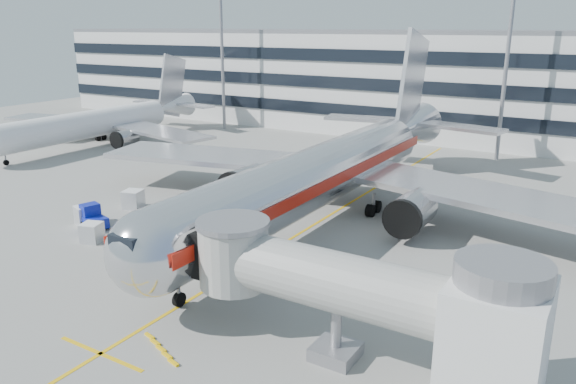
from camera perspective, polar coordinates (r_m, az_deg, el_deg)
The scene contains 15 objects.
ground at distance 40.71m, azimuth -3.38°, elevation -6.96°, with size 180.00×180.00×0.00m, color gray.
lead_in_line at distance 48.67m, azimuth 3.32°, elevation -2.94°, with size 0.25×70.00×0.01m, color #E9B00C.
stop_bar at distance 31.57m, azimuth -18.51°, elevation -15.31°, with size 6.00×0.25×0.01m, color #E9B00C.
main_jet at distance 48.91m, azimuth 4.35°, elevation 2.32°, with size 50.95×48.70×16.06m.
jet_bridge at distance 27.35m, azimuth 8.24°, elevation -10.48°, with size 17.80×4.50×7.00m.
terminal at distance 91.47m, azimuth 17.97°, elevation 10.49°, with size 150.00×24.25×15.60m.
light_mast_west at distance 91.94m, azimuth -6.77°, elevation 15.61°, with size 2.40×1.20×25.45m.
light_mast_centre at distance 73.83m, azimuth 21.57°, elevation 14.41°, with size 2.40×1.20×25.45m.
second_jet at distance 83.90m, azimuth -18.47°, elevation 6.76°, with size 38.21×36.52×12.04m.
belt_loader at distance 42.35m, azimuth -9.66°, elevation -5.19°, with size 5.22×2.13×2.47m.
baggage_tug at distance 49.48m, azimuth -19.22°, elevation -2.49°, with size 2.95×2.28×1.98m.
cargo_container_left at distance 46.34m, azimuth -19.30°, elevation -3.90°, with size 1.81×1.81×1.53m.
cargo_container_right at distance 53.66m, azimuth -15.46°, elevation -0.71°, with size 1.97×1.97×1.69m.
cargo_container_front at distance 50.50m, azimuth -19.88°, elevation -2.23°, with size 1.97×1.97×1.63m.
ramp_worker at distance 45.28m, azimuth -12.62°, elevation -3.74°, with size 0.60×0.39×1.65m, color #CCFF1A.
Camera 1 is at (21.41, -30.58, 16.23)m, focal length 35.00 mm.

